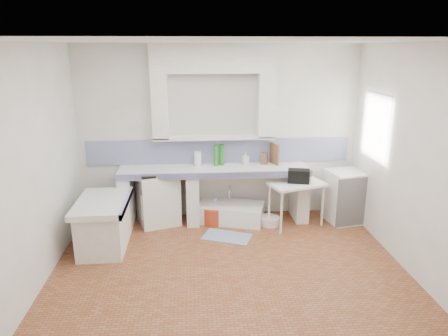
{
  "coord_description": "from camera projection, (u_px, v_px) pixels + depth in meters",
  "views": [
    {
      "loc": [
        -0.43,
        -4.56,
        2.74
      ],
      "look_at": [
        0.0,
        1.0,
        1.1
      ],
      "focal_mm": 33.1,
      "sensor_mm": 36.0,
      "label": 1
    }
  ],
  "objects": [
    {
      "name": "lace_valance",
      "position": [
        381.0,
        102.0,
        5.92
      ],
      "size": [
        0.01,
        0.84,
        0.24
      ],
      "primitive_type": "cube",
      "color": "white",
      "rests_on": "ground"
    },
    {
      "name": "backsplash",
      "position": [
        219.0,
        151.0,
        6.75
      ],
      "size": [
        4.27,
        0.03,
        0.4
      ],
      "primitive_type": "cube",
      "color": "navy",
      "rests_on": "ground"
    },
    {
      "name": "black_bag",
      "position": [
        299.0,
        176.0,
        6.41
      ],
      "size": [
        0.37,
        0.26,
        0.21
      ],
      "primitive_type": "cube",
      "rotation": [
        0.0,
        0.0,
        -0.25
      ],
      "color": "black",
      "rests_on": "side_table"
    },
    {
      "name": "window_frame",
      "position": [
        388.0,
        128.0,
        6.04
      ],
      "size": [
        0.35,
        0.86,
        1.06
      ],
      "primitive_type": "cube",
      "color": "#372011",
      "rests_on": "ground"
    },
    {
      "name": "peninsula_top",
      "position": [
        102.0,
        203.0,
        5.71
      ],
      "size": [
        0.7,
        1.1,
        0.08
      ],
      "primitive_type": "cube",
      "color": "white",
      "rests_on": "ground"
    },
    {
      "name": "counter_lip",
      "position": [
        215.0,
        175.0,
        6.27
      ],
      "size": [
        3.0,
        0.04,
        0.1
      ],
      "primitive_type": "cube",
      "color": "navy",
      "rests_on": "ground"
    },
    {
      "name": "basin_white",
      "position": [
        269.0,
        221.0,
        6.61
      ],
      "size": [
        0.41,
        0.41,
        0.13
      ],
      "primitive_type": "cylinder",
      "rotation": [
        0.0,
        0.0,
        0.34
      ],
      "color": "white",
      "rests_on": "ground"
    },
    {
      "name": "stove",
      "position": [
        158.0,
        198.0,
        6.59
      ],
      "size": [
        0.74,
        0.73,
        0.85
      ],
      "primitive_type": "cube",
      "rotation": [
        0.0,
        0.0,
        0.31
      ],
      "color": "white",
      "rests_on": "ground"
    },
    {
      "name": "alcove_mass",
      "position": [
        213.0,
        58.0,
        6.22
      ],
      "size": [
        1.9,
        0.25,
        0.45
      ],
      "primitive_type": "cube",
      "color": "white",
      "rests_on": "ground"
    },
    {
      "name": "water_bottle_a",
      "position": [
        215.0,
        207.0,
        6.88
      ],
      "size": [
        0.09,
        0.09,
        0.34
      ],
      "primitive_type": "cylinder",
      "rotation": [
        0.0,
        0.0,
        -0.01
      ],
      "color": "silver",
      "rests_on": "ground"
    },
    {
      "name": "wall_front",
      "position": [
        257.0,
        248.0,
        2.86
      ],
      "size": [
        4.5,
        0.0,
        4.5
      ],
      "primitive_type": "plane",
      "rotation": [
        -1.57,
        0.0,
        0.0
      ],
      "color": "white",
      "rests_on": "ground"
    },
    {
      "name": "bucket_blue",
      "position": [
        248.0,
        215.0,
        6.66
      ],
      "size": [
        0.35,
        0.35,
        0.27
      ],
      "primitive_type": "cylinder",
      "rotation": [
        0.0,
        0.0,
        0.22
      ],
      "color": "#0A5DB4",
      "rests_on": "ground"
    },
    {
      "name": "paper_towel",
      "position": [
        198.0,
        159.0,
        6.59
      ],
      "size": [
        0.14,
        0.14,
        0.24
      ],
      "primitive_type": "cylinder",
      "rotation": [
        0.0,
        0.0,
        -0.2
      ],
      "color": "white",
      "rests_on": "counter_slab"
    },
    {
      "name": "green_bottle_a",
      "position": [
        216.0,
        156.0,
        6.61
      ],
      "size": [
        0.09,
        0.09,
        0.33
      ],
      "primitive_type": "cylinder",
      "rotation": [
        0.0,
        0.0,
        -0.27
      ],
      "color": "#1F7F1F",
      "rests_on": "counter_slab"
    },
    {
      "name": "bucket_red",
      "position": [
        213.0,
        216.0,
        6.61
      ],
      "size": [
        0.3,
        0.3,
        0.28
      ],
      "primitive_type": "cylinder",
      "rotation": [
        0.0,
        0.0,
        -0.01
      ],
      "color": "#AF361B",
      "rests_on": "ground"
    },
    {
      "name": "peninsula_base",
      "position": [
        104.0,
        226.0,
        5.81
      ],
      "size": [
        0.6,
        1.0,
        0.62
      ],
      "primitive_type": "cube",
      "color": "white",
      "rests_on": "ground"
    },
    {
      "name": "ceiling",
      "position": [
        231.0,
        41.0,
        4.37
      ],
      "size": [
        4.5,
        4.5,
        0.0
      ],
      "primitive_type": "plane",
      "rotation": [
        3.14,
        0.0,
        0.0
      ],
      "color": "white",
      "rests_on": "ground"
    },
    {
      "name": "soap_bottle",
      "position": [
        245.0,
        158.0,
        6.68
      ],
      "size": [
        0.13,
        0.13,
        0.21
      ],
      "primitive_type": "imported",
      "rotation": [
        0.0,
        0.0,
        0.39
      ],
      "color": "white",
      "rests_on": "counter_slab"
    },
    {
      "name": "sink",
      "position": [
        230.0,
        213.0,
        6.74
      ],
      "size": [
        1.18,
        0.85,
        0.25
      ],
      "primitive_type": "cube",
      "rotation": [
        0.0,
        0.0,
        -0.28
      ],
      "color": "white",
      "rests_on": "ground"
    },
    {
      "name": "side_table",
      "position": [
        296.0,
        204.0,
        6.51
      ],
      "size": [
        0.95,
        0.71,
        0.04
      ],
      "primitive_type": "cube",
      "rotation": [
        0.0,
        0.0,
        0.32
      ],
      "color": "white",
      "rests_on": "ground"
    },
    {
      "name": "wall_back",
      "position": [
        219.0,
        133.0,
        6.68
      ],
      "size": [
        4.5,
        0.0,
        4.5
      ],
      "primitive_type": "plane",
      "rotation": [
        1.57,
        0.0,
        0.0
      ],
      "color": "white",
      "rests_on": "ground"
    },
    {
      "name": "water_bottle_b",
      "position": [
        228.0,
        208.0,
        6.9
      ],
      "size": [
        0.09,
        0.09,
        0.28
      ],
      "primitive_type": "cylinder",
      "rotation": [
        0.0,
        0.0,
        0.15
      ],
      "color": "silver",
      "rests_on": "ground"
    },
    {
      "name": "bucket_orange",
      "position": [
        231.0,
        213.0,
        6.73
      ],
      "size": [
        0.36,
        0.36,
        0.26
      ],
      "primitive_type": "cylinder",
      "rotation": [
        0.0,
        0.0,
        0.4
      ],
      "color": "orange",
      "rests_on": "ground"
    },
    {
      "name": "green_bottle_b",
      "position": [
        222.0,
        155.0,
        6.63
      ],
      "size": [
        0.09,
        0.09,
        0.34
      ],
      "primitive_type": "cylinder",
      "rotation": [
        0.0,
        0.0,
        0.31
      ],
      "color": "#1F7F1F",
      "rests_on": "counter_slab"
    },
    {
      "name": "counter_pier_left",
      "position": [
        127.0,
        199.0,
        6.56
      ],
      "size": [
        0.2,
        0.55,
        0.82
      ],
      "primitive_type": "cube",
      "color": "white",
      "rests_on": "ground"
    },
    {
      "name": "counter_slab",
      "position": [
        214.0,
        170.0,
        6.54
      ],
      "size": [
        3.0,
        0.6,
        0.08
      ],
      "primitive_type": "cube",
      "color": "white",
      "rests_on": "ground"
    },
    {
      "name": "wall_left",
      "position": [
        30.0,
        172.0,
        4.6
      ],
      "size": [
        0.0,
        4.5,
        4.5
      ],
      "primitive_type": "plane",
      "rotation": [
        1.57,
        0.0,
        1.57
      ],
      "color": "white",
      "rests_on": "ground"
    },
    {
      "name": "floor",
      "position": [
        230.0,
        275.0,
        5.17
      ],
      "size": [
        4.5,
        4.5,
        0.0
      ],
      "primitive_type": "plane",
      "color": "brown",
      "rests_on": "ground"
    },
    {
      "name": "knife_block",
      "position": [
        264.0,
        159.0,
        6.71
      ],
      "size": [
        0.12,
        0.11,
        0.19
      ],
      "primitive_type": "cube",
      "rotation": [
        0.0,
        0.0,
        -0.41
      ],
      "color": "brown",
      "rests_on": "counter_slab"
    },
    {
      "name": "fridge",
      "position": [
        345.0,
        196.0,
        6.66
      ],
      "size": [
        0.64,
        0.64,
        0.84
      ],
      "primitive_type": "cube",
      "rotation": [
        0.0,
        0.0,
        0.19
      ],
      "color": "white",
      "rests_on": "ground"
    },
    {
      "name": "peninsula_lip",
      "position": [
        126.0,
        202.0,
        5.74
      ],
      "size": [
        0.04,
        1.1,
        0.1
      ],
      "primitive_type": "cube",
      "color": "navy",
      "rests_on": "ground"
    },
    {
      "name": "rug",
      "position": [
        227.0,
        237.0,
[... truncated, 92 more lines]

